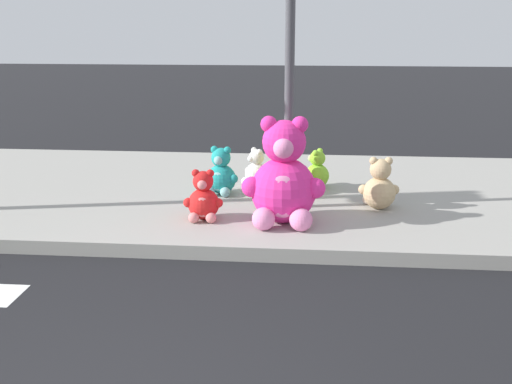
{
  "coord_description": "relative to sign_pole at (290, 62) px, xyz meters",
  "views": [
    {
      "loc": [
        1.26,
        -2.66,
        2.3
      ],
      "look_at": [
        0.69,
        3.6,
        0.55
      ],
      "focal_mm": 43.56,
      "sensor_mm": 36.0,
      "label": 1
    }
  ],
  "objects": [
    {
      "name": "plush_pink_large",
      "position": [
        -0.03,
        -0.58,
        -1.23
      ],
      "size": [
        0.9,
        0.79,
        1.17
      ],
      "color": "#F22D93",
      "rests_on": "sidewalk"
    },
    {
      "name": "plush_tan",
      "position": [
        1.07,
        0.06,
        -1.45
      ],
      "size": [
        0.48,
        0.42,
        0.62
      ],
      "color": "tan",
      "rests_on": "sidewalk"
    },
    {
      "name": "sign_pole",
      "position": [
        0.0,
        0.0,
        0.0
      ],
      "size": [
        0.56,
        0.11,
        3.2
      ],
      "color": "#4C4C51",
      "rests_on": "sidewalk"
    },
    {
      "name": "plush_lime",
      "position": [
        0.33,
        0.95,
        -1.49
      ],
      "size": [
        0.37,
        0.37,
        0.52
      ],
      "color": "#8CD133",
      "rests_on": "sidewalk"
    },
    {
      "name": "plush_red",
      "position": [
        -0.91,
        -0.55,
        -1.47
      ],
      "size": [
        0.44,
        0.39,
        0.57
      ],
      "color": "red",
      "rests_on": "sidewalk"
    },
    {
      "name": "plush_white",
      "position": [
        -0.47,
        0.95,
        -1.49
      ],
      "size": [
        0.37,
        0.36,
        0.51
      ],
      "color": "white",
      "rests_on": "sidewalk"
    },
    {
      "name": "plush_yellow",
      "position": [
        -0.07,
        0.64,
        -1.44
      ],
      "size": [
        0.46,
        0.5,
        0.65
      ],
      "color": "yellow",
      "rests_on": "sidewalk"
    },
    {
      "name": "sidewalk",
      "position": [
        -1.0,
        0.8,
        -1.77
      ],
      "size": [
        28.0,
        4.4,
        0.15
      ],
      "primitive_type": "cube",
      "color": "#9E9B93",
      "rests_on": "ground_plane"
    },
    {
      "name": "plush_teal",
      "position": [
        -0.87,
        0.52,
        -1.45
      ],
      "size": [
        0.47,
        0.43,
        0.61
      ],
      "color": "teal",
      "rests_on": "sidewalk"
    }
  ]
}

